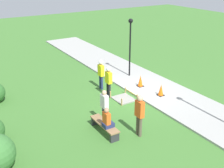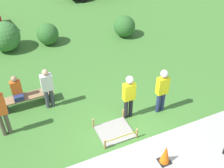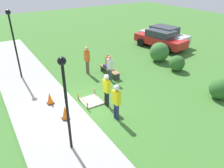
% 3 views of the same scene
% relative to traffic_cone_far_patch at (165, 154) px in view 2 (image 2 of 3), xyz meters
% --- Properties ---
extents(ground_plane, '(60.00, 60.00, 0.00)m').
position_rel_traffic_cone_far_patch_xyz_m(ground_plane, '(-0.49, 0.98, -0.43)').
color(ground_plane, '#3D702D').
extents(wet_concrete_patch, '(1.15, 1.03, 0.39)m').
position_rel_traffic_cone_far_patch_xyz_m(wet_concrete_patch, '(-0.80, 1.71, -0.39)').
color(wet_concrete_patch, gray).
rests_on(wet_concrete_patch, ground_plane).
extents(traffic_cone_far_patch, '(0.34, 0.34, 0.67)m').
position_rel_traffic_cone_far_patch_xyz_m(traffic_cone_far_patch, '(0.00, 0.00, 0.00)').
color(traffic_cone_far_patch, black).
rests_on(traffic_cone_far_patch, sidewalk).
extents(park_bench, '(1.79, 0.44, 0.44)m').
position_rel_traffic_cone_far_patch_xyz_m(park_bench, '(-3.06, 4.22, -0.11)').
color(park_bench, '#2D2D33').
rests_on(park_bench, ground_plane).
extents(person_seated_on_bench, '(0.36, 0.44, 0.89)m').
position_rel_traffic_cone_far_patch_xyz_m(person_seated_on_bench, '(-3.38, 4.27, 0.36)').
color(person_seated_on_bench, navy).
rests_on(person_seated_on_bench, park_bench).
extents(worker_supervisor, '(0.40, 0.25, 1.72)m').
position_rel_traffic_cone_far_patch_xyz_m(worker_supervisor, '(-0.06, 2.21, 0.59)').
color(worker_supervisor, black).
rests_on(worker_supervisor, ground_plane).
extents(worker_assistant, '(0.40, 0.25, 1.75)m').
position_rel_traffic_cone_far_patch_xyz_m(worker_assistant, '(1.09, 2.01, 0.61)').
color(worker_assistant, navy).
rests_on(worker_assistant, ground_plane).
extents(bystander_in_orange_shirt, '(0.40, 0.24, 1.83)m').
position_rel_traffic_cone_far_patch_xyz_m(bystander_in_orange_shirt, '(-4.01, 3.11, 0.62)').
color(bystander_in_orange_shirt, brown).
rests_on(bystander_in_orange_shirt, ground_plane).
extents(bystander_in_gray_shirt, '(0.40, 0.22, 1.62)m').
position_rel_traffic_cone_far_patch_xyz_m(bystander_in_gray_shirt, '(-2.39, 3.82, 0.48)').
color(bystander_in_gray_shirt, '#383D47').
rests_on(bystander_in_gray_shirt, ground_plane).
extents(shrub_rounded_near, '(1.05, 1.05, 1.05)m').
position_rel_traffic_cone_far_patch_xyz_m(shrub_rounded_near, '(-1.29, 8.42, 0.09)').
color(shrub_rounded_near, '#2D6028').
rests_on(shrub_rounded_near, ground_plane).
extents(shrub_rounded_mid, '(1.09, 1.09, 1.09)m').
position_rel_traffic_cone_far_patch_xyz_m(shrub_rounded_mid, '(2.45, 7.60, 0.11)').
color(shrub_rounded_mid, '#2D6028').
rests_on(shrub_rounded_mid, ground_plane).
extents(shrub_rounded_far, '(1.40, 1.40, 1.40)m').
position_rel_traffic_cone_far_patch_xyz_m(shrub_rounded_far, '(-3.23, 8.63, 0.27)').
color(shrub_rounded_far, '#387033').
rests_on(shrub_rounded_far, ground_plane).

